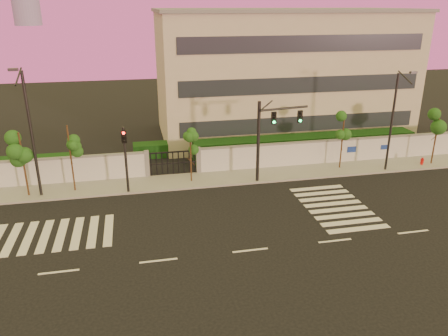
{
  "coord_description": "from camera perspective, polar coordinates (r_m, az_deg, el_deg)",
  "views": [
    {
      "loc": [
        -5.69,
        -20.04,
        12.69
      ],
      "look_at": [
        -0.21,
        6.0,
        2.64
      ],
      "focal_mm": 35.0,
      "sensor_mm": 36.0,
      "label": 1
    }
  ],
  "objects": [
    {
      "name": "streetlight_west",
      "position": [
        31.47,
        -23.99,
        4.63
      ],
      "size": [
        0.55,
        2.2,
        9.14
      ],
      "color": "black",
      "rests_on": "ground"
    },
    {
      "name": "ground",
      "position": [
        24.39,
        3.44,
        -10.69
      ],
      "size": [
        120.0,
        120.0,
        0.0
      ],
      "primitive_type": "plane",
      "color": "black",
      "rests_on": "ground"
    },
    {
      "name": "street_tree_d",
      "position": [
        32.06,
        -4.38,
        3.2
      ],
      "size": [
        1.31,
        1.04,
        4.19
      ],
      "color": "#382314",
      "rests_on": "ground"
    },
    {
      "name": "traffic_signal_secondary",
      "position": [
        30.79,
        -12.78,
        2.02
      ],
      "size": [
        0.38,
        0.36,
        4.88
      ],
      "rotation": [
        0.0,
        0.0,
        0.21
      ],
      "color": "black",
      "rests_on": "ground"
    },
    {
      "name": "hedge_row",
      "position": [
        37.38,
        -0.7,
        2.18
      ],
      "size": [
        41.0,
        4.25,
        1.8
      ],
      "color": "black",
      "rests_on": "ground"
    },
    {
      "name": "street_tree_c",
      "position": [
        31.96,
        -19.53,
        3.02
      ],
      "size": [
        1.36,
        1.08,
        4.95
      ],
      "color": "#382314",
      "rests_on": "ground"
    },
    {
      "name": "street_tree_b",
      "position": [
        32.38,
        -24.91,
        2.14
      ],
      "size": [
        1.52,
        1.21,
        4.68
      ],
      "color": "#382314",
      "rests_on": "ground"
    },
    {
      "name": "fire_hydrant",
      "position": [
        39.76,
        24.44,
        0.73
      ],
      "size": [
        0.28,
        0.28,
        0.75
      ],
      "rotation": [
        0.0,
        0.0,
        0.02
      ],
      "color": "#B90E0C",
      "rests_on": "ground"
    },
    {
      "name": "road_markings",
      "position": [
        27.28,
        -1.87,
        -7.02
      ],
      "size": [
        57.0,
        7.62,
        0.02
      ],
      "color": "silver",
      "rests_on": "ground"
    },
    {
      "name": "streetlight_east",
      "position": [
        36.21,
        21.28,
        6.1
      ],
      "size": [
        0.49,
        1.97,
        8.2
      ],
      "color": "black",
      "rests_on": "ground"
    },
    {
      "name": "sidewalk",
      "position": [
        33.53,
        -1.24,
        -1.41
      ],
      "size": [
        60.0,
        3.0,
        0.15
      ],
      "primitive_type": "cube",
      "color": "gray",
      "rests_on": "ground"
    },
    {
      "name": "street_tree_f",
      "position": [
        39.61,
        26.15,
        5.04
      ],
      "size": [
        1.53,
        1.22,
        4.66
      ],
      "color": "#382314",
      "rests_on": "ground"
    },
    {
      "name": "traffic_signal_main",
      "position": [
        32.09,
        5.88,
        4.72
      ],
      "size": [
        3.91,
        0.76,
        6.2
      ],
      "rotation": [
        0.0,
        0.0,
        0.16
      ],
      "color": "black",
      "rests_on": "ground"
    },
    {
      "name": "institutional_building",
      "position": [
        45.0,
        7.46,
        12.18
      ],
      "size": [
        24.4,
        12.4,
        12.25
      ],
      "color": "#B3AE97",
      "rests_on": "ground"
    },
    {
      "name": "street_tree_e",
      "position": [
        35.87,
        15.34,
        4.96
      ],
      "size": [
        1.35,
        1.08,
        4.64
      ],
      "color": "#382314",
      "rests_on": "ground"
    },
    {
      "name": "perimeter_wall",
      "position": [
        34.57,
        -1.55,
        1.05
      ],
      "size": [
        60.0,
        0.36,
        2.2
      ],
      "color": "silver",
      "rests_on": "ground"
    }
  ]
}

